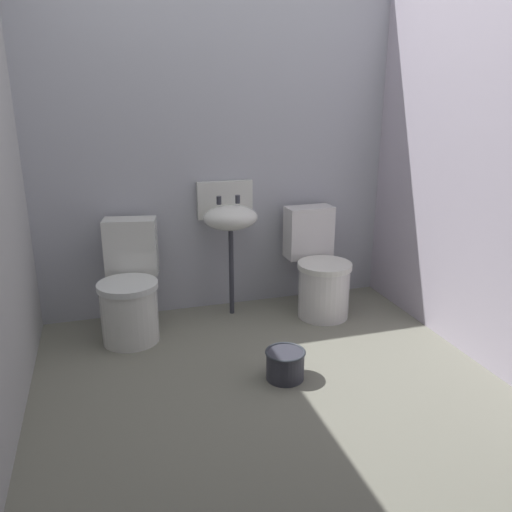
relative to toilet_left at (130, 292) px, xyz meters
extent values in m
cube|color=gray|center=(0.71, -0.94, -0.36)|extent=(3.06, 2.98, 0.08)
cube|color=#AEB0BB|center=(0.71, 0.40, 0.89)|extent=(3.06, 0.10, 2.42)
cube|color=#B3A9BA|center=(2.09, -0.84, 0.89)|extent=(0.10, 2.78, 2.42)
cylinder|color=white|center=(-0.02, -0.09, -0.13)|extent=(0.44, 0.44, 0.38)
cylinder|color=silver|center=(-0.02, -0.09, 0.08)|extent=(0.47, 0.47, 0.04)
cube|color=white|center=(0.04, 0.21, 0.26)|extent=(0.39, 0.24, 0.40)
cylinder|color=white|center=(1.40, -0.09, -0.13)|extent=(0.39, 0.39, 0.38)
cylinder|color=white|center=(1.40, -0.09, 0.08)|extent=(0.41, 0.41, 0.04)
cube|color=white|center=(1.39, 0.21, 0.26)|extent=(0.37, 0.19, 0.40)
cylinder|color=#363741|center=(0.75, 0.16, 0.01)|extent=(0.04, 0.04, 0.66)
ellipsoid|color=white|center=(0.75, 0.16, 0.43)|extent=(0.40, 0.32, 0.18)
cube|color=white|center=(0.75, 0.33, 0.53)|extent=(0.42, 0.04, 0.28)
cylinder|color=#363741|center=(0.68, 0.22, 0.55)|extent=(0.04, 0.04, 0.06)
cylinder|color=#363741|center=(0.82, 0.22, 0.55)|extent=(0.04, 0.04, 0.06)
cylinder|color=#363741|center=(0.82, -0.85, -0.24)|extent=(0.22, 0.22, 0.17)
torus|color=#32373E|center=(0.82, -0.85, -0.15)|extent=(0.24, 0.24, 0.02)
camera|label=1|loc=(-0.12, -3.38, 1.30)|focal=36.25mm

